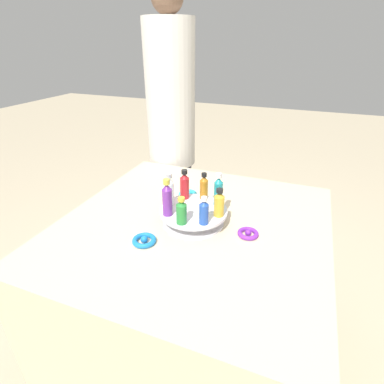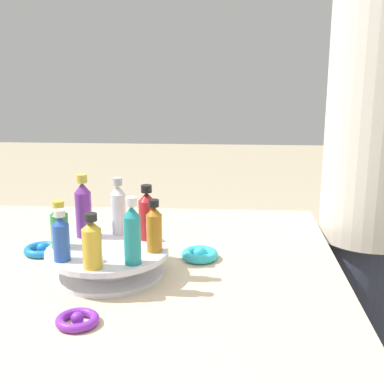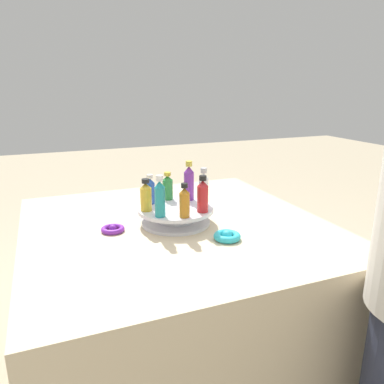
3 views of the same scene
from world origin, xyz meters
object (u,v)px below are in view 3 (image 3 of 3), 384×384
object	(u,v)px
display_stand	(176,215)
bottle_purple	(189,182)
bottle_amber	(185,202)
bottle_blue	(150,190)
bottle_red	(203,195)
bottle_green	(168,187)
ribbon_bow_purple	(113,229)
ribbon_bow_teal	(227,236)
bottle_clear	(204,188)
bottle_teal	(160,198)
ribbon_bow_blue	(188,202)
bottle_gold	(146,196)

from	to	relation	value
display_stand	bottle_purple	size ratio (longest dim) A/B	1.82
display_stand	bottle_amber	distance (m)	0.13
bottle_blue	bottle_red	xyz separation A→B (m)	(0.14, -0.15, 0.01)
bottle_red	bottle_green	bearing A→B (deg)	109.20
ribbon_bow_purple	ribbon_bow_teal	bearing A→B (deg)	-32.21
bottle_clear	ribbon_bow_purple	xyz separation A→B (m)	(-0.32, 0.01, -0.11)
ribbon_bow_purple	bottle_teal	bearing A→B (deg)	-28.45
display_stand	ribbon_bow_blue	distance (m)	0.22
bottle_gold	ribbon_bow_purple	size ratio (longest dim) A/B	1.42
ribbon_bow_teal	bottle_clear	bearing A→B (deg)	89.80
display_stand	ribbon_bow_teal	size ratio (longest dim) A/B	3.07
bottle_clear	ribbon_bow_purple	world-z (taller)	bottle_clear
bottle_purple	ribbon_bow_purple	xyz separation A→B (m)	(-0.29, -0.06, -0.12)
bottle_gold	bottle_amber	size ratio (longest dim) A/B	0.98
bottle_gold	ribbon_bow_teal	xyz separation A→B (m)	(0.20, -0.20, -0.10)
bottle_green	bottle_red	xyz separation A→B (m)	(0.06, -0.18, 0.01)
bottle_red	ribbon_bow_blue	world-z (taller)	bottle_red
bottle_purple	ribbon_bow_blue	bearing A→B (deg)	71.15
bottle_teal	ribbon_bow_teal	xyz separation A→B (m)	(0.18, -0.12, -0.11)
bottle_clear	ribbon_bow_blue	size ratio (longest dim) A/B	1.53
display_stand	bottle_blue	xyz separation A→B (m)	(-0.07, 0.08, 0.08)
bottle_clear	ribbon_bow_blue	world-z (taller)	bottle_clear
bottle_amber	bottle_gold	bearing A→B (deg)	131.70
bottle_blue	ribbon_bow_purple	size ratio (longest dim) A/B	1.36
bottle_green	bottle_amber	bearing A→B (deg)	-93.30
bottle_green	ribbon_bow_teal	bearing A→B (deg)	-72.03
bottle_gold	bottle_amber	bearing A→B (deg)	-48.30
bottle_amber	bottle_red	bearing A→B (deg)	19.20
bottle_clear	bottle_purple	bearing A→B (deg)	109.20
ribbon_bow_purple	bottle_red	bearing A→B (deg)	-16.54
bottle_amber	bottle_clear	bearing A→B (deg)	41.70
bottle_green	ribbon_bow_teal	world-z (taller)	bottle_green
ribbon_bow_purple	ribbon_bow_teal	size ratio (longest dim) A/B	0.91
bottle_gold	ribbon_bow_blue	bearing A→B (deg)	39.25
bottle_blue	bottle_amber	xyz separation A→B (m)	(0.06, -0.18, 0.00)
bottle_amber	bottle_clear	size ratio (longest dim) A/B	0.85
display_stand	bottle_blue	bearing A→B (deg)	131.70
bottle_gold	ribbon_bow_blue	distance (m)	0.30
bottle_green	ribbon_bow_blue	bearing A→B (deg)	36.68
ribbon_bow_blue	bottle_clear	bearing A→B (deg)	-94.18
bottle_teal	bottle_amber	xyz separation A→B (m)	(0.07, -0.03, -0.01)
bottle_clear	ribbon_bow_teal	world-z (taller)	bottle_clear
ribbon_bow_teal	bottle_gold	bearing A→B (deg)	135.73
ribbon_bow_blue	ribbon_bow_purple	xyz separation A→B (m)	(-0.33, -0.18, -0.00)
bottle_teal	bottle_red	distance (m)	0.15
bottle_red	ribbon_bow_teal	distance (m)	0.16
bottle_red	bottle_purple	world-z (taller)	bottle_purple
bottle_amber	ribbon_bow_blue	xyz separation A→B (m)	(0.12, 0.29, -0.10)
bottle_red	ribbon_bow_purple	size ratio (longest dim) A/B	1.60
bottle_green	bottle_gold	xyz separation A→B (m)	(-0.11, -0.10, 0.00)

